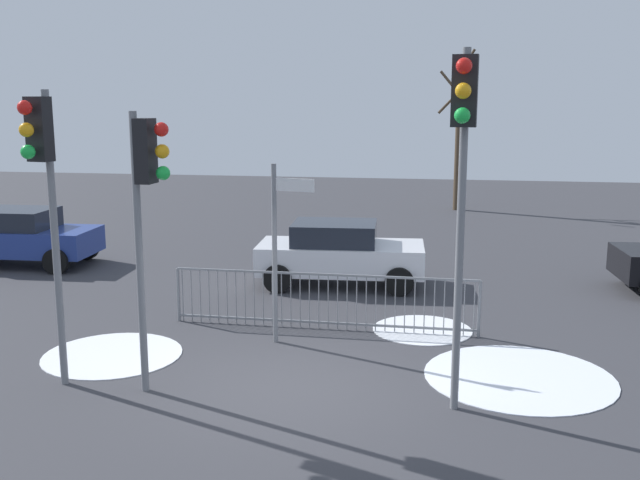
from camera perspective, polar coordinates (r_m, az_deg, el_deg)
The scene contains 12 objects.
ground_plane at distance 11.16m, azimuth -2.17°, elevation -11.41°, with size 60.00×60.00×0.00m, color #38383D.
traffic_light_mid_left at distance 11.09m, azimuth -20.81°, elevation 4.90°, with size 0.36×0.56×4.38m.
traffic_light_mid_right at distance 10.52m, azimuth -13.44°, elevation 3.84°, with size 0.57×0.33×4.09m.
traffic_light_foreground_right at distance 9.62m, azimuth 11.08°, elevation 6.78°, with size 0.34×0.57×4.89m.
direction_sign_post at distance 12.64m, azimuth -3.33°, elevation -0.34°, with size 0.78×0.22×3.17m.
pedestrian_guard_railing at distance 13.66m, azimuth 0.27°, elevation -4.74°, with size 5.77×0.11×1.07m.
car_white_far at distance 16.87m, azimuth 1.52°, elevation -0.98°, with size 3.90×2.12×1.47m.
car_blue_near at distance 20.44m, azimuth -22.39°, elevation 0.29°, with size 3.86×2.04×1.47m.
bare_tree_left at distance 28.88m, azimuth 10.81°, elevation 8.18°, with size 1.40×1.69×6.16m.
snow_patch_kerb at distance 13.87m, azimuth 8.00°, elevation -6.96°, with size 1.85×1.85×0.01m, color white.
snow_patch_island at distance 12.93m, azimuth -15.90°, elevation -8.62°, with size 2.32×2.32×0.01m, color white.
snow_patch_verge at distance 11.91m, azimuth 15.31°, elevation -10.28°, with size 2.93×2.93×0.01m, color white.
Camera 1 is at (2.12, -10.10, 4.23)m, focal length 40.93 mm.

